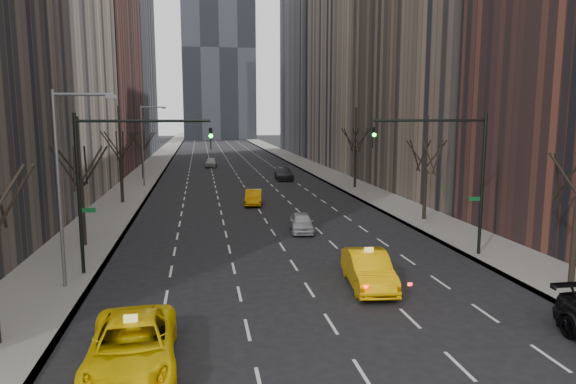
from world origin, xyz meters
name	(u,v)px	position (x,y,z in m)	size (l,w,h in m)	color
ground	(363,374)	(0.00, 0.00, 0.00)	(400.00, 400.00, 0.00)	black
sidewalk_left	(154,166)	(-12.25, 70.00, 0.07)	(4.50, 320.00, 0.15)	slate
sidewalk_right	(303,163)	(12.25, 70.00, 0.07)	(4.50, 320.00, 0.15)	slate
bld_left_far	(79,17)	(-21.50, 66.00, 22.00)	(14.00, 28.00, 44.00)	brown
bld_left_deep	(111,4)	(-21.50, 96.00, 30.00)	(14.00, 30.00, 60.00)	slate
bld_right_far	(371,3)	(21.50, 64.00, 25.00)	(14.00, 28.00, 50.00)	tan
bld_right_deep	(324,15)	(21.50, 95.00, 29.00)	(14.00, 30.00, 58.00)	slate
tree_lw_b	(81,187)	(-12.00, 18.00, 3.72)	(3.36, 3.50, 7.82)	black
tree_lw_c	(121,160)	(-12.00, 34.00, 4.04)	(3.36, 3.50, 8.74)	black
tree_lw_d	(142,152)	(-12.00, 52.00, 3.56)	(3.36, 3.50, 7.36)	black
tree_rw_b	(426,173)	(12.00, 22.00, 3.72)	(3.36, 3.50, 7.82)	black
tree_rw_c	(355,152)	(12.00, 40.00, 4.04)	(3.36, 3.50, 8.74)	black
traffic_mast_left	(113,167)	(-9.11, 12.00, 5.49)	(6.69, 0.39, 8.00)	black
traffic_mast_right	(455,162)	(9.11, 12.00, 5.49)	(6.69, 0.39, 8.00)	black
streetlight_near	(66,169)	(-10.84, 10.00, 5.62)	(2.83, 0.22, 9.00)	slate
streetlight_far	(146,137)	(-10.84, 45.00, 5.62)	(2.83, 0.22, 9.00)	slate
taxi_suv	(132,347)	(-7.10, 1.45, 0.82)	(2.71, 5.88, 1.63)	yellow
taxi_sedan	(368,269)	(2.82, 7.94, 0.84)	(1.79, 5.13, 1.69)	#FFB605
silver_sedan_ahead	(302,222)	(1.99, 19.90, 0.66)	(1.56, 3.88, 1.32)	#AFB2B8
far_taxi	(254,197)	(-0.18, 31.42, 0.68)	(1.44, 4.12, 1.36)	orange
far_suv_grey	(284,174)	(5.52, 49.19, 0.77)	(2.15, 5.29, 1.54)	#2D2D32
far_car_white	(211,162)	(-3.18, 66.93, 0.75)	(1.77, 4.41, 1.50)	#BEBEBE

